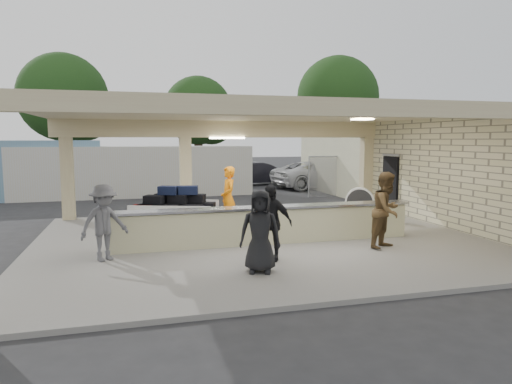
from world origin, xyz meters
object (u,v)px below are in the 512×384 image
object	(u,v)px
luggage_cart	(175,207)
passenger_d	(260,231)
baggage_counter	(266,225)
drum_fan	(360,202)
baggage_handler	(228,198)
car_white_a	(320,175)
passenger_a	(387,210)
passenger_c	(104,223)
car_white_b	(396,173)
car_dark	(262,174)
container_white	(136,171)
passenger_b	(270,222)

from	to	relation	value
luggage_cart	passenger_d	size ratio (longest dim) A/B	1.58
baggage_counter	drum_fan	xyz separation A→B (m)	(4.19, 2.76, 0.10)
baggage_handler	car_white_a	distance (m)	13.72
drum_fan	passenger_a	xyz separation A→B (m)	(-1.41, -4.06, 0.38)
baggage_handler	drum_fan	bearing A→B (deg)	96.12
passenger_c	car_white_b	xyz separation A→B (m)	(16.87, 14.91, -0.27)
luggage_cart	car_white_a	size ratio (longest dim) A/B	0.49
car_dark	passenger_d	bearing A→B (deg)	160.07
car_dark	container_white	xyz separation A→B (m)	(-7.64, -3.81, 0.54)
drum_fan	car_dark	world-z (taller)	car_dark
luggage_cart	drum_fan	bearing A→B (deg)	26.19
baggage_counter	drum_fan	distance (m)	5.02
passenger_a	car_white_a	distance (m)	15.26
car_white_a	container_white	distance (m)	10.44
car_dark	passenger_b	bearing A→B (deg)	160.75
baggage_counter	passenger_d	bearing A→B (deg)	-109.28
passenger_a	container_white	distance (m)	14.80
passenger_b	luggage_cart	bearing A→B (deg)	147.57
baggage_counter	baggage_handler	distance (m)	2.16
baggage_counter	container_white	xyz separation A→B (m)	(-3.18, 12.25, 0.66)
baggage_handler	passenger_c	distance (m)	4.40
baggage_counter	passenger_a	world-z (taller)	passenger_a
passenger_c	passenger_d	size ratio (longest dim) A/B	1.01
luggage_cart	passenger_a	size ratio (longest dim) A/B	1.41
luggage_cart	baggage_handler	world-z (taller)	baggage_handler
baggage_counter	car_white_a	world-z (taller)	car_white_a
passenger_a	passenger_b	distance (m)	3.20
drum_fan	passenger_d	xyz separation A→B (m)	(-5.07, -5.27, 0.27)
car_dark	baggage_handler	bearing A→B (deg)	156.32
luggage_cart	passenger_b	bearing A→B (deg)	-44.32
car_dark	passenger_c	bearing A→B (deg)	149.33
passenger_a	car_dark	xyz separation A→B (m)	(1.69, 17.36, -0.35)
baggage_handler	car_white_a	world-z (taller)	baggage_handler
baggage_counter	car_dark	size ratio (longest dim) A/B	1.93
car_white_b	passenger_b	bearing A→B (deg)	128.31
car_white_a	luggage_cart	bearing A→B (deg)	129.53
baggage_handler	car_white_a	size ratio (longest dim) A/B	0.35
passenger_d	car_white_a	distance (m)	17.76
passenger_a	container_white	xyz separation A→B (m)	(-5.95, 13.55, 0.18)
passenger_c	car_dark	distance (m)	18.82
container_white	drum_fan	bearing A→B (deg)	-52.78
passenger_b	car_white_a	world-z (taller)	passenger_b
car_white_b	car_dark	bearing A→B (deg)	65.55
car_white_a	container_white	size ratio (longest dim) A/B	0.48
passenger_a	car_white_b	size ratio (longest dim) A/B	0.44
passenger_c	car_white_b	bearing A→B (deg)	12.19
car_white_b	passenger_c	bearing A→B (deg)	119.74
passenger_a	car_white_a	bearing A→B (deg)	42.73
passenger_b	car_dark	world-z (taller)	passenger_b
passenger_d	car_dark	distance (m)	19.33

